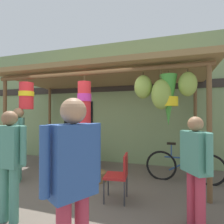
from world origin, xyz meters
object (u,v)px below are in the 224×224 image
Objects in this scene: passerby_at_right at (73,177)px; wicker_basket_by_table at (96,176)px; shopper_by_bananas at (18,138)px; display_table at (75,147)px; folding_chair at (120,173)px; parked_bicycle at (184,167)px; vendor_in_orange at (196,163)px; customer_foreground at (9,156)px; flower_heap_on_table at (78,142)px.

wicker_basket_by_table is at bearing 108.19° from passerby_at_right.
passerby_at_right is at bearing -37.44° from shopper_by_bananas.
wicker_basket_by_table is (0.93, -0.67, -0.53)m from display_table.
wicker_basket_by_table is at bearing 135.25° from folding_chair.
display_table is at bearing 144.19° from wicker_basket_by_table.
vendor_in_orange reaches higher than parked_bicycle.
display_table is 2.60m from customer_foreground.
shopper_by_bananas reaches higher than display_table.
vendor_in_orange is at bearing 48.64° from passerby_at_right.
display_table is 0.74× the size of parked_bicycle.
flower_heap_on_table is at bearing 49.05° from display_table.
passerby_at_right is at bearing -131.36° from vendor_in_orange.
display_table is 0.80× the size of customer_foreground.
shopper_by_bananas reaches higher than parked_bicycle.
customer_foreground is (0.28, -2.63, 0.19)m from flower_heap_on_table.
shopper_by_bananas reaches higher than folding_chair.
passerby_at_right is (-1.13, -3.07, 0.67)m from parked_bicycle.
vendor_in_orange reaches higher than flower_heap_on_table.
customer_foreground is at bearing 155.44° from passerby_at_right.
flower_heap_on_table is at bearing 137.37° from folding_chair.
flower_heap_on_table is at bearing 139.43° from wicker_basket_by_table.
passerby_at_right is (0.83, -2.54, 0.91)m from wicker_basket_by_table.
shopper_by_bananas is at bearing -123.12° from flower_heap_on_table.
passerby_at_right is at bearing -110.25° from parked_bicycle.
customer_foreground reaches higher than wicker_basket_by_table.
flower_heap_on_table is 1.60m from shopper_by_bananas.
wicker_basket_by_table is 2.47m from vendor_in_orange.
customer_foreground is at bearing -165.48° from vendor_in_orange.
wicker_basket_by_table is 0.27× the size of shopper_by_bananas.
parked_bicycle is 1.08× the size of customer_foreground.
customer_foreground reaches higher than parked_bicycle.
folding_chair is 1.82× the size of wicker_basket_by_table.
passerby_at_right reaches higher than vendor_in_orange.
parked_bicycle is (2.90, -0.13, -0.28)m from display_table.
flower_heap_on_table is (0.06, 0.07, 0.13)m from display_table.
parked_bicycle is at bearing 15.22° from wicker_basket_by_table.
customer_foreground is (-0.58, -1.89, 0.85)m from wicker_basket_by_table.
passerby_at_right reaches higher than flower_heap_on_table.
display_table reaches higher than wicker_basket_by_table.
customer_foreground is 0.94× the size of shopper_by_bananas.
flower_heap_on_table is 2.87m from parked_bicycle.
parked_bicycle is at bearing 16.78° from shopper_by_bananas.
customer_foreground is (-2.57, -0.67, 0.05)m from vendor_in_orange.
flower_heap_on_table is at bearing 96.16° from customer_foreground.
passerby_at_right is at bearing -61.22° from display_table.
display_table is 0.75× the size of passerby_at_right.
flower_heap_on_table reaches higher than display_table.
folding_chair is 0.48× the size of parked_bicycle.
shopper_by_bananas is (-3.69, -1.11, 0.67)m from parked_bicycle.
display_table is at bearing 118.78° from passerby_at_right.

